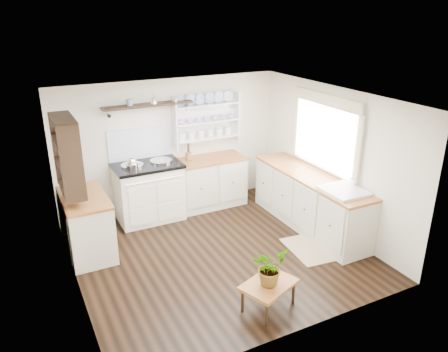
{
  "coord_description": "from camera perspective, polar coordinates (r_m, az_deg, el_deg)",
  "views": [
    {
      "loc": [
        -2.48,
        -5.04,
        3.41
      ],
      "look_at": [
        0.21,
        0.25,
        1.1
      ],
      "focal_mm": 35.0,
      "sensor_mm": 36.0,
      "label": 1
    }
  ],
  "objects": [
    {
      "name": "kettle",
      "position": [
        7.11,
        -11.92,
        1.39
      ],
      "size": [
        0.2,
        0.2,
        0.24
      ],
      "primitive_type": null,
      "color": "silver",
      "rests_on": "aga_cooker"
    },
    {
      "name": "floor_rug",
      "position": [
        6.77,
        10.99,
        -9.37
      ],
      "size": [
        0.63,
        0.9,
        0.02
      ],
      "primitive_type": "cube",
      "rotation": [
        0.0,
        0.0,
        -0.1
      ],
      "color": "#947056",
      "rests_on": "floor"
    },
    {
      "name": "center_table",
      "position": [
        5.38,
        5.87,
        -14.16
      ],
      "size": [
        0.76,
        0.65,
        0.35
      ],
      "rotation": [
        0.0,
        0.0,
        0.36
      ],
      "color": "brown",
      "rests_on": "floor"
    },
    {
      "name": "plate_rack",
      "position": [
        7.81,
        -2.5,
        7.5
      ],
      "size": [
        1.2,
        0.22,
        0.9
      ],
      "color": "white",
      "rests_on": "wall_back"
    },
    {
      "name": "wall_back",
      "position": [
        7.71,
        -6.97,
        4.06
      ],
      "size": [
        4.0,
        0.02,
        2.3
      ],
      "primitive_type": "cube",
      "color": "beige",
      "rests_on": "ground"
    },
    {
      "name": "utensil_crock",
      "position": [
        7.65,
        -4.67,
        2.61
      ],
      "size": [
        0.11,
        0.11,
        0.13
      ],
      "primitive_type": "cylinder",
      "color": "brown",
      "rests_on": "back_cabinets"
    },
    {
      "name": "wall_left",
      "position": [
        5.55,
        -19.59,
        -4.1
      ],
      "size": [
        0.02,
        3.8,
        2.3
      ],
      "primitive_type": "cube",
      "color": "beige",
      "rests_on": "ground"
    },
    {
      "name": "wall_right",
      "position": [
        7.12,
        13.92,
        2.09
      ],
      "size": [
        0.02,
        3.8,
        2.3
      ],
      "primitive_type": "cube",
      "color": "beige",
      "rests_on": "ground"
    },
    {
      "name": "ceiling",
      "position": [
        5.73,
        -0.74,
        10.08
      ],
      "size": [
        4.0,
        3.8,
        0.01
      ],
      "primitive_type": "cube",
      "color": "white",
      "rests_on": "wall_back"
    },
    {
      "name": "left_shelving",
      "position": [
        6.26,
        -19.82,
        2.68
      ],
      "size": [
        0.28,
        0.8,
        1.05
      ],
      "primitive_type": "cube",
      "color": "black",
      "rests_on": "wall_left"
    },
    {
      "name": "right_cabinets",
      "position": [
        7.26,
        11.12,
        -3.16
      ],
      "size": [
        0.62,
        2.43,
        0.9
      ],
      "color": "beige",
      "rests_on": "floor"
    },
    {
      "name": "back_cabinets",
      "position": [
        7.9,
        -1.9,
        -0.69
      ],
      "size": [
        1.27,
        0.63,
        0.9
      ],
      "color": "beige",
      "rests_on": "floor"
    },
    {
      "name": "aga_cooker",
      "position": [
        7.48,
        -9.8,
        -1.95
      ],
      "size": [
        1.11,
        0.77,
        1.02
      ],
      "color": "white",
      "rests_on": "floor"
    },
    {
      "name": "high_shelf",
      "position": [
        7.29,
        -9.87,
        9.06
      ],
      "size": [
        1.5,
        0.29,
        0.16
      ],
      "color": "black",
      "rests_on": "wall_back"
    },
    {
      "name": "floor",
      "position": [
        6.58,
        -0.64,
        -9.98
      ],
      "size": [
        4.0,
        3.8,
        0.01
      ],
      "primitive_type": "cube",
      "color": "black",
      "rests_on": "ground"
    },
    {
      "name": "potted_plant",
      "position": [
        5.23,
        5.98,
        -11.74
      ],
      "size": [
        0.51,
        0.48,
        0.45
      ],
      "primitive_type": "imported",
      "rotation": [
        0.0,
        0.0,
        0.39
      ],
      "color": "#3F7233",
      "rests_on": "center_table"
    },
    {
      "name": "window",
      "position": [
        7.07,
        13.11,
        5.57
      ],
      "size": [
        0.08,
        1.55,
        1.22
      ],
      "color": "white",
      "rests_on": "wall_right"
    },
    {
      "name": "left_cabinets",
      "position": [
        6.68,
        -17.48,
        -6.01
      ],
      "size": [
        0.62,
        1.13,
        0.9
      ],
      "color": "beige",
      "rests_on": "floor"
    },
    {
      "name": "belfast_sink",
      "position": [
        6.6,
        15.27,
        -2.82
      ],
      "size": [
        0.55,
        0.6,
        0.45
      ],
      "color": "white",
      "rests_on": "right_cabinets"
    }
  ]
}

